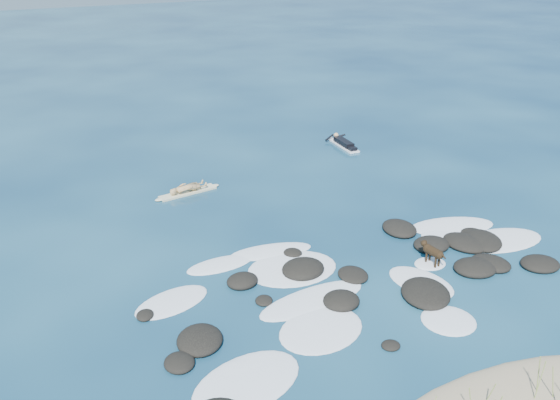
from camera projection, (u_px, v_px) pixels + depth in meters
ground at (342, 267)px, 20.50m from camera, size 160.00×160.00×0.00m
dune_grass at (543, 398)px, 13.86m from camera, size 4.38×1.83×1.25m
reef_rocks at (387, 280)px, 19.56m from camera, size 13.72×8.05×0.58m
breaking_foam at (348, 282)px, 19.59m from camera, size 14.83×7.97×0.12m
standing_surfer_rig at (187, 179)px, 25.91m from camera, size 3.00×0.93×1.71m
paddling_surfer_rig at (343, 143)px, 31.80m from camera, size 1.20×2.69×0.47m
dog at (432, 251)px, 20.44m from camera, size 0.38×1.20×0.76m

